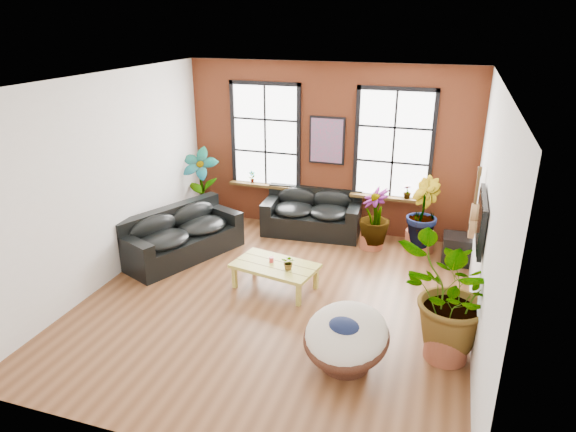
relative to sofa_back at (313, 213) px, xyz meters
name	(u,v)px	position (x,y,z in m)	size (l,w,h in m)	color
room	(279,196)	(0.21, -2.78, 1.33)	(6.04, 6.54, 3.54)	brown
sofa_back	(313,213)	(0.00, 0.00, 0.00)	(2.08, 1.13, 0.93)	black
sofa_left	(180,236)	(-2.10, -1.90, 0.00)	(1.82, 2.52, 0.92)	black
coffee_table	(275,267)	(0.05, -2.55, -0.03)	(1.51, 1.04, 0.53)	gold
papasan_chair	(346,337)	(1.61, -4.23, 0.02)	(1.35, 1.36, 0.85)	#4D291B
poster	(327,141)	(0.21, 0.26, 1.53)	(0.74, 0.06, 0.98)	black
tv_wall_unit	(478,220)	(3.14, -2.33, 1.12)	(0.13, 1.86, 1.20)	black
media_box	(460,249)	(3.01, -0.56, -0.15)	(0.65, 0.55, 0.53)	black
pot_back_left	(203,214)	(-2.47, -0.25, -0.21)	(0.57, 0.57, 0.41)	#9C4D33
pot_back_right	(419,241)	(2.25, -0.25, -0.22)	(0.63, 0.63, 0.41)	#9C4D33
pot_right_wall	(446,344)	(2.87, -3.64, -0.21)	(0.75, 0.75, 0.42)	#9C4D33
pot_mid	(371,240)	(1.33, -0.41, -0.25)	(0.56, 0.56, 0.34)	#9C4D33
floor_plant_back_left	(201,184)	(-2.44, -0.28, 0.51)	(0.82, 0.55, 1.55)	#103D18
floor_plant_back_right	(422,212)	(2.24, -0.27, 0.40)	(0.73, 0.59, 1.33)	#103D18
floor_plant_right_wall	(452,297)	(2.87, -3.64, 0.51)	(1.38, 1.20, 1.53)	#103D18
floor_plant_mid	(375,216)	(1.37, -0.43, 0.27)	(0.62, 0.62, 1.11)	#103D18
table_plant	(289,262)	(0.33, -2.65, 0.15)	(0.22, 0.19, 0.25)	#103D18
sill_plant_left	(252,177)	(-1.44, 0.21, 0.62)	(0.14, 0.10, 0.27)	#103D18
sill_plant_right	(407,192)	(1.91, 0.21, 0.62)	(0.15, 0.15, 0.27)	#103D18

